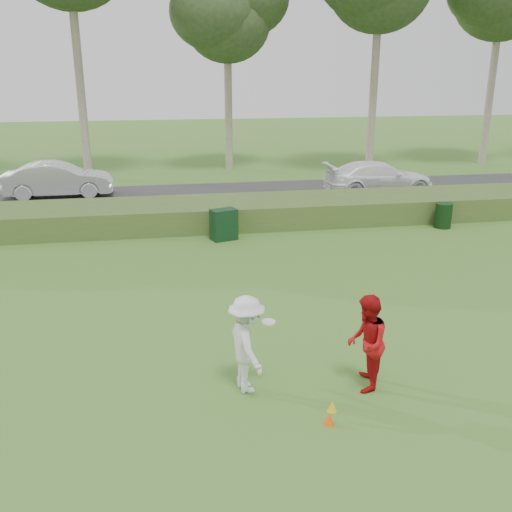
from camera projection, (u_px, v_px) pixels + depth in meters
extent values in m
plane|color=#3A6E24|center=(293.00, 386.00, 10.83)|extent=(120.00, 120.00, 0.00)
cube|color=#3F5C24|center=(220.00, 213.00, 21.91)|extent=(80.00, 3.00, 0.90)
cube|color=#2D2D2D|center=(208.00, 196.00, 26.72)|extent=(80.00, 6.00, 0.06)
cylinder|color=gray|center=(75.00, 27.00, 28.92)|extent=(0.44, 0.44, 15.50)
cylinder|color=gray|center=(228.00, 68.00, 32.27)|extent=(0.44, 0.44, 11.50)
ellipsoid|color=#2D4120|center=(227.00, 13.00, 31.37)|extent=(6.24, 6.24, 5.28)
cylinder|color=gray|center=(376.00, 44.00, 31.33)|extent=(0.44, 0.44, 14.00)
cylinder|color=gray|center=(495.00, 50.00, 33.94)|extent=(0.44, 0.44, 13.50)
imported|color=white|center=(247.00, 344.00, 10.44)|extent=(0.89, 1.31, 1.86)
cylinder|color=white|center=(268.00, 322.00, 10.37)|extent=(0.27, 0.27, 0.03)
imported|color=#B10F12|center=(367.00, 343.00, 10.50)|extent=(0.97, 1.08, 1.84)
cone|color=#EF540C|center=(329.00, 419.00, 9.63)|extent=(0.20, 0.20, 0.22)
cone|color=yellow|center=(332.00, 406.00, 10.01)|extent=(0.18, 0.18, 0.20)
cube|color=black|center=(224.00, 225.00, 19.90)|extent=(1.00, 0.78, 1.09)
cylinder|color=black|center=(443.00, 215.00, 21.44)|extent=(0.68, 0.68, 0.94)
imported|color=silver|center=(58.00, 180.00, 26.26)|extent=(4.92, 1.88, 1.60)
imported|color=white|center=(379.00, 178.00, 26.97)|extent=(5.20, 2.12, 1.51)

